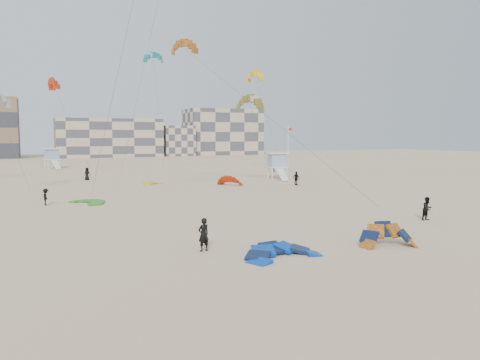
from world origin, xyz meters
name	(u,v)px	position (x,y,z in m)	size (l,w,h in m)	color
ground	(250,249)	(0.00, 0.00, 0.00)	(320.00, 320.00, 0.00)	#D1B28C
kite_ground_blue	(282,257)	(0.87, -2.28, 0.00)	(4.23, 4.34, 1.07)	#023EB9
kite_ground_orange	(388,246)	(7.87, -2.67, 0.00)	(3.39, 2.73, 2.13)	orange
kite_ground_green	(88,203)	(-6.79, 23.32, 0.00)	(3.69, 3.91, 0.44)	green
kite_ground_red_far	(230,185)	(12.55, 33.60, 0.00)	(3.64, 3.08, 2.19)	#DF4217
kite_ground_yellow	(153,184)	(3.14, 38.67, 0.00)	(3.04, 3.17, 0.67)	yellow
kitesurfer_main	(204,235)	(-2.66, 0.61, 0.96)	(0.70, 0.46, 1.93)	black
kitesurfer_b	(427,209)	(16.68, 3.00, 0.92)	(0.89, 0.70, 1.84)	black
kitesurfer_c	(46,197)	(-10.62, 23.51, 0.80)	(1.03, 0.59, 1.60)	black
kitesurfer_d	(296,178)	(20.58, 29.83, 0.93)	(1.09, 0.45, 1.86)	black
kitesurfer_e	(87,174)	(-4.46, 48.68, 0.94)	(0.92, 0.60, 1.89)	black
kitesurfer_f	(273,167)	(28.79, 52.24, 0.89)	(1.65, 0.53, 1.78)	black
kite_fly_orange	(184,48)	(5.49, 31.04, 17.12)	(10.02, 28.61, 17.07)	orange
kite_fly_olive	(249,104)	(14.32, 31.37, 10.79)	(5.83, 5.06, 11.13)	brown
kite_fly_yellow	(255,77)	(26.12, 54.72, 17.39)	(6.01, 6.30, 17.56)	yellow
kite_fly_teal_b	(154,58)	(8.62, 60.24, 20.48)	(3.49, 4.92, 20.76)	#186D93
kite_fly_red	(54,85)	(-8.30, 59.33, 14.97)	(7.39, 5.33, 15.36)	#DF4217
lifeguard_tower_near	(277,166)	(22.34, 38.62, 2.02)	(3.35, 5.83, 4.07)	white
lifeguard_tower_far	(52,159)	(-8.45, 77.80, 2.04)	(3.56, 5.99, 4.12)	white
flagpole	(288,151)	(23.77, 37.80, 4.26)	(0.66, 0.10, 8.12)	white
condo_mid	(109,138)	(10.00, 130.00, 6.00)	(32.00, 16.00, 12.00)	#C4AE90
condo_east	(223,132)	(50.00, 132.00, 8.00)	(26.00, 14.00, 16.00)	#C4AE90
condo_fill_right	(177,141)	(32.00, 128.00, 5.00)	(10.00, 10.00, 10.00)	#C4AE90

